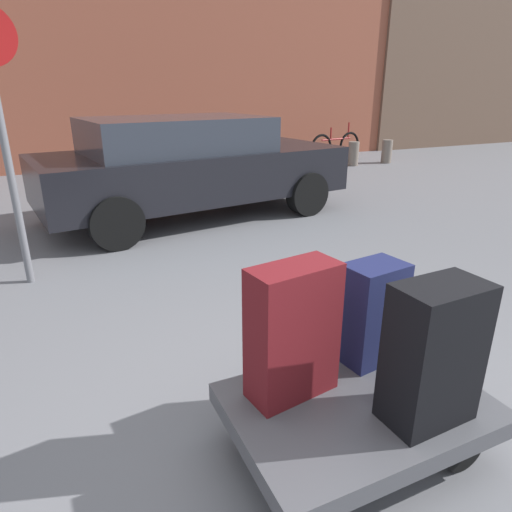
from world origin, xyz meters
TOP-DOWN VIEW (x-y plane):
  - ground_plane at (0.00, 0.00)m, footprint 60.00×60.00m
  - luggage_cart at (0.00, 0.00)m, footprint 1.25×0.86m
  - suitcase_navy_rear_left at (0.28, 0.28)m, footprint 0.35×0.27m
  - suitcase_black_center at (0.21, -0.22)m, footprint 0.42×0.26m
  - suitcase_maroon_front_right at (-0.27, 0.20)m, footprint 0.47×0.28m
  - parked_car at (0.63, 4.81)m, footprint 4.50×2.37m
  - bicycle_leaning at (5.65, 8.48)m, footprint 1.74×0.41m
  - bollard_kerb_near at (2.72, 7.67)m, footprint 0.26×0.26m
  - bollard_kerb_mid at (4.15, 7.67)m, footprint 0.26×0.26m
  - bollard_kerb_far at (5.62, 7.67)m, footprint 0.26×0.26m
  - bollard_corner at (6.66, 7.67)m, footprint 0.26×0.26m
  - no_parking_sign at (-1.54, 3.15)m, footprint 0.50×0.07m

SIDE VIEW (x-z plane):
  - ground_plane at x=0.00m, z-range 0.00..0.00m
  - luggage_cart at x=0.00m, z-range 0.10..0.44m
  - bollard_kerb_near at x=2.72m, z-range 0.00..0.58m
  - bollard_kerb_mid at x=4.15m, z-range 0.00..0.58m
  - bollard_kerb_far at x=5.62m, z-range 0.00..0.58m
  - bollard_corner at x=6.66m, z-range 0.00..0.58m
  - bicycle_leaning at x=5.65m, z-range -0.11..0.85m
  - suitcase_navy_rear_left at x=0.28m, z-range 0.34..0.91m
  - suitcase_black_center at x=0.21m, z-range 0.34..1.01m
  - suitcase_maroon_front_right at x=-0.27m, z-range 0.34..1.02m
  - parked_car at x=0.63m, z-range 0.05..1.47m
  - no_parking_sign at x=-1.54m, z-range 0.29..2.73m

